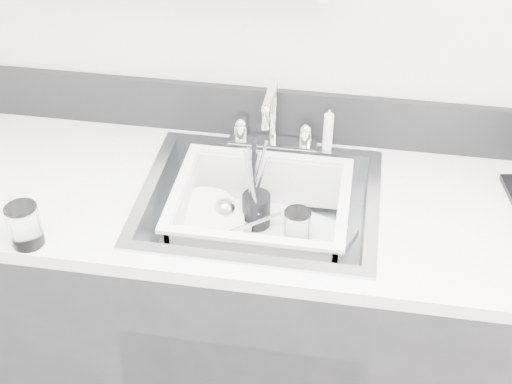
# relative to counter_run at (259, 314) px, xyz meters

# --- Properties ---
(room_shell) EXTENTS (3.50, 3.00, 2.60)m
(room_shell) POSITION_rel_counter_run_xyz_m (0.00, -0.80, 1.22)
(room_shell) COLOR silver
(room_shell) RESTS_ON ground
(counter_run) EXTENTS (3.20, 0.62, 0.92)m
(counter_run) POSITION_rel_counter_run_xyz_m (0.00, 0.00, 0.00)
(counter_run) COLOR #232326
(counter_run) RESTS_ON ground
(backsplash) EXTENTS (3.20, 0.02, 0.16)m
(backsplash) POSITION_rel_counter_run_xyz_m (0.00, 0.30, 0.54)
(backsplash) COLOR black
(backsplash) RESTS_ON counter_run
(sink) EXTENTS (0.64, 0.52, 0.20)m
(sink) POSITION_rel_counter_run_xyz_m (0.00, 0.00, 0.37)
(sink) COLOR silver
(sink) RESTS_ON counter_run
(faucet) EXTENTS (0.26, 0.18, 0.23)m
(faucet) POSITION_rel_counter_run_xyz_m (0.00, 0.25, 0.52)
(faucet) COLOR silver
(faucet) RESTS_ON counter_run
(side_sprayer) EXTENTS (0.03, 0.03, 0.14)m
(side_sprayer) POSITION_rel_counter_run_xyz_m (0.16, 0.25, 0.53)
(side_sprayer) COLOR white
(side_sprayer) RESTS_ON counter_run
(wash_tub) EXTENTS (0.59, 0.54, 0.19)m
(wash_tub) POSITION_rel_counter_run_xyz_m (0.00, 0.01, 0.39)
(wash_tub) COLOR white
(wash_tub) RESTS_ON sink
(plate_stack) EXTENTS (0.25, 0.24, 0.10)m
(plate_stack) POSITION_rel_counter_run_xyz_m (-0.14, 0.01, 0.33)
(plate_stack) COLOR white
(plate_stack) RESTS_ON wash_tub
(utensil_cup) EXTENTS (0.08, 0.08, 0.27)m
(utensil_cup) POSITION_rel_counter_run_xyz_m (-0.02, 0.07, 0.37)
(utensil_cup) COLOR black
(utensil_cup) RESTS_ON wash_tub
(ladle) EXTENTS (0.26, 0.23, 0.07)m
(ladle) POSITION_rel_counter_run_xyz_m (-0.06, 0.01, 0.34)
(ladle) COLOR silver
(ladle) RESTS_ON wash_tub
(tumbler_in_tub) EXTENTS (0.09, 0.09, 0.11)m
(tumbler_in_tub) POSITION_rel_counter_run_xyz_m (0.11, 0.01, 0.36)
(tumbler_in_tub) COLOR white
(tumbler_in_tub) RESTS_ON wash_tub
(tumbler_counter) EXTENTS (0.08, 0.08, 0.11)m
(tumbler_counter) POSITION_rel_counter_run_xyz_m (-0.54, -0.27, 0.52)
(tumbler_counter) COLOR white
(tumbler_counter) RESTS_ON counter_run
(bowl_small) EXTENTS (0.14, 0.14, 0.04)m
(bowl_small) POSITION_rel_counter_run_xyz_m (0.09, -0.06, 0.32)
(bowl_small) COLOR white
(bowl_small) RESTS_ON wash_tub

